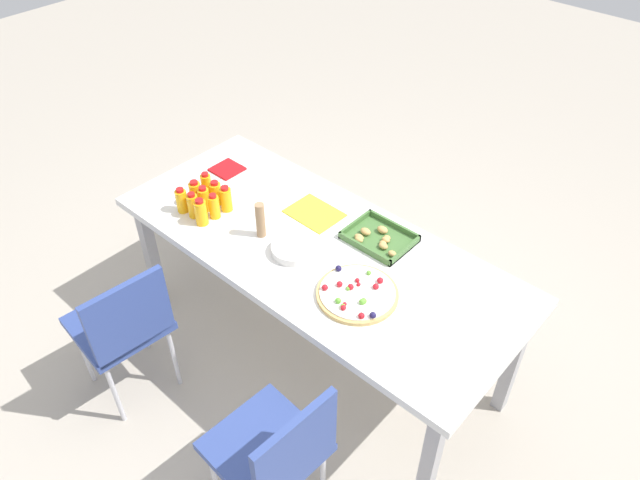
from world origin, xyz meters
TOP-DOWN VIEW (x-y plane):
  - ground_plane at (0.00, 0.00)m, footprint 12.00×12.00m
  - party_table at (0.00, 0.00)m, footprint 2.00×0.85m
  - chair_near_right at (0.49, -0.77)m, footprint 0.42×0.42m
  - chair_near_left at (-0.48, -0.79)m, footprint 0.44×0.44m
  - juice_bottle_0 at (-0.66, -0.25)m, footprint 0.06×0.06m
  - juice_bottle_1 at (-0.59, -0.24)m, footprint 0.05×0.05m
  - juice_bottle_2 at (-0.51, -0.25)m, footprint 0.06×0.06m
  - juice_bottle_3 at (-0.66, -0.17)m, footprint 0.06×0.06m
  - juice_bottle_4 at (-0.59, -0.17)m, footprint 0.06×0.06m
  - juice_bottle_5 at (-0.51, -0.18)m, footprint 0.05×0.05m
  - juice_bottle_6 at (-0.66, -0.10)m, footprint 0.05×0.05m
  - juice_bottle_7 at (-0.58, -0.10)m, footprint 0.06×0.06m
  - juice_bottle_8 at (-0.51, -0.10)m, footprint 0.06×0.06m
  - fruit_pizza at (0.35, -0.13)m, footprint 0.35×0.35m
  - snack_tray at (0.20, 0.22)m, footprint 0.30×0.24m
  - plate_stack at (-0.04, -0.11)m, footprint 0.21×0.21m
  - napkin_stack at (-0.77, 0.13)m, footprint 0.15×0.15m
  - cardboard_tube at (-0.24, -0.12)m, footprint 0.04×0.04m
  - paper_folder at (-0.16, 0.17)m, footprint 0.26×0.21m

SIDE VIEW (x-z plane):
  - ground_plane at x=0.00m, z-range 0.00..0.00m
  - chair_near_right at x=0.49m, z-range 0.09..0.92m
  - chair_near_left at x=-0.48m, z-range 0.09..0.92m
  - party_table at x=0.00m, z-range 0.31..1.06m
  - paper_folder at x=-0.16m, z-range 0.76..0.76m
  - napkin_stack at x=-0.77m, z-range 0.76..0.77m
  - snack_tray at x=0.20m, z-range 0.75..0.79m
  - fruit_pizza at x=0.35m, z-range 0.75..0.79m
  - plate_stack at x=-0.04m, z-range 0.76..0.80m
  - juice_bottle_7 at x=-0.58m, z-range 0.75..0.88m
  - juice_bottle_0 at x=-0.66m, z-range 0.75..0.89m
  - juice_bottle_5 at x=-0.51m, z-range 0.75..0.89m
  - juice_bottle_1 at x=-0.59m, z-range 0.75..0.89m
  - juice_bottle_4 at x=-0.59m, z-range 0.75..0.89m
  - juice_bottle_3 at x=-0.66m, z-range 0.75..0.89m
  - juice_bottle_8 at x=-0.51m, z-range 0.75..0.89m
  - juice_bottle_2 at x=-0.51m, z-range 0.75..0.89m
  - juice_bottle_6 at x=-0.66m, z-range 0.75..0.90m
  - cardboard_tube at x=-0.24m, z-range 0.76..0.94m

